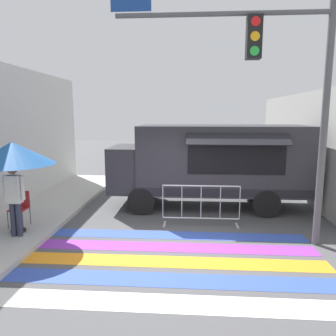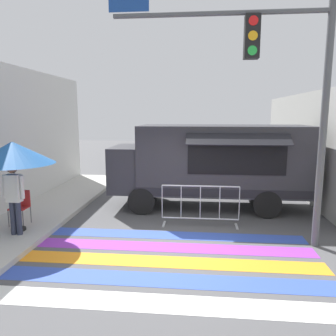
{
  "view_description": "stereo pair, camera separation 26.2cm",
  "coord_description": "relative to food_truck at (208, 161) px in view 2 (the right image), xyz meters",
  "views": [
    {
      "loc": [
        0.34,
        -7.18,
        3.04
      ],
      "look_at": [
        -0.33,
        2.27,
        1.48
      ],
      "focal_mm": 35.0,
      "sensor_mm": 36.0,
      "label": 1
    },
    {
      "loc": [
        0.6,
        -7.15,
        3.04
      ],
      "look_at": [
        -0.33,
        2.27,
        1.48
      ],
      "focal_mm": 35.0,
      "sensor_mm": 36.0,
      "label": 2
    }
  ],
  "objects": [
    {
      "name": "traffic_signal_pole",
      "position": [
        1.44,
        -2.99,
        2.33
      ],
      "size": [
        4.85,
        0.29,
        5.66
      ],
      "color": "#515456",
      "rests_on": "ground_plane"
    },
    {
      "name": "patio_umbrella",
      "position": [
        -4.81,
        -3.03,
        0.56
      ],
      "size": [
        1.99,
        1.99,
        2.26
      ],
      "color": "black",
      "rests_on": "sidewalk_left"
    },
    {
      "name": "folding_chair",
      "position": [
        -4.99,
        -2.53,
        -0.86
      ],
      "size": [
        0.42,
        0.42,
        0.91
      ],
      "rotation": [
        0.0,
        0.0,
        -0.1
      ],
      "color": "#4C4C51",
      "rests_on": "sidewalk_left"
    },
    {
      "name": "crosswalk_painted",
      "position": [
        -0.85,
        -4.18,
        -1.54
      ],
      "size": [
        6.4,
        3.6,
        0.01
      ],
      "color": "white",
      "rests_on": "ground_plane"
    },
    {
      "name": "ground_plane",
      "position": [
        -0.85,
        -3.4,
        -1.54
      ],
      "size": [
        60.0,
        60.0,
        0.0
      ],
      "primitive_type": "plane",
      "color": "#4C4C4F"
    },
    {
      "name": "food_truck",
      "position": [
        0.0,
        0.0,
        0.0
      ],
      "size": [
        6.25,
        2.58,
        2.69
      ],
      "color": "#2D2D33",
      "rests_on": "ground_plane"
    },
    {
      "name": "vendor_person",
      "position": [
        -4.69,
        -3.3,
        -0.4
      ],
      "size": [
        0.53,
        0.23,
        1.76
      ],
      "rotation": [
        0.0,
        0.0,
        0.01
      ],
      "color": "#2D3347",
      "rests_on": "sidewalk_left"
    },
    {
      "name": "concrete_wall_right",
      "position": [
        3.58,
        -0.4,
        0.36
      ],
      "size": [
        0.2,
        16.0,
        3.8
      ],
      "color": "gray",
      "rests_on": "ground_plane"
    },
    {
      "name": "barricade_front",
      "position": [
        -0.23,
        -1.86,
        -0.97
      ],
      "size": [
        2.12,
        0.44,
        1.14
      ],
      "color": "#B7BABF",
      "rests_on": "ground_plane"
    }
  ]
}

